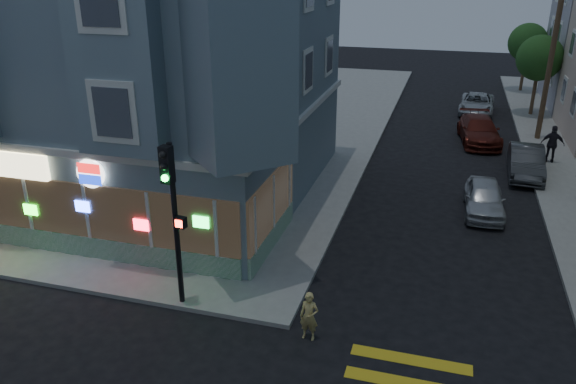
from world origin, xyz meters
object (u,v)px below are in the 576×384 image
at_px(pedestrian_b, 552,144).
at_px(street_tree_far, 528,43).
at_px(traffic_signal, 172,200).
at_px(running_child, 309,316).
at_px(parked_car_d, 477,104).
at_px(utility_pole, 551,59).
at_px(parked_car_c, 479,130).
at_px(parked_car_b, 526,162).
at_px(street_tree_near, 540,58).
at_px(parked_car_a, 484,198).

bearing_deg(pedestrian_b, street_tree_far, -83.62).
xyz_separation_m(pedestrian_b, traffic_signal, (-12.65, -17.41, 2.49)).
xyz_separation_m(running_child, parked_car_d, (4.97, 27.93, -0.05)).
xyz_separation_m(utility_pole, street_tree_far, (0.20, 14.00, -0.86)).
height_order(parked_car_c, parked_car_d, parked_car_c).
bearing_deg(running_child, parked_car_b, 67.42).
xyz_separation_m(pedestrian_b, parked_car_b, (-1.42, -2.19, -0.39)).
relative_size(street_tree_far, running_child, 3.63).
distance_m(running_child, parked_car_d, 28.37).
bearing_deg(street_tree_far, street_tree_near, -90.00).
height_order(parked_car_c, traffic_signal, traffic_signal).
distance_m(parked_car_b, traffic_signal, 19.13).
relative_size(street_tree_near, parked_car_d, 1.09).
height_order(street_tree_near, traffic_signal, street_tree_near).
distance_m(running_child, parked_car_a, 11.52).
bearing_deg(parked_car_a, street_tree_near, 77.28).
height_order(parked_car_a, parked_car_d, parked_car_d).
xyz_separation_m(utility_pole, street_tree_near, (0.20, 6.00, -0.86)).
height_order(parked_car_d, traffic_signal, traffic_signal).
relative_size(running_child, parked_car_a, 0.37).
height_order(parked_car_b, parked_car_d, parked_car_b).
relative_size(running_child, parked_car_c, 0.29).
bearing_deg(parked_car_d, street_tree_near, 7.63).
distance_m(utility_pole, parked_car_b, 7.86).
bearing_deg(parked_car_a, parked_car_b, 66.72).
distance_m(street_tree_near, parked_car_a, 18.46).
xyz_separation_m(street_tree_near, street_tree_far, (0.00, 8.00, 0.00)).
height_order(running_child, parked_car_a, running_child).
distance_m(street_tree_near, pedestrian_b, 10.79).
relative_size(parked_car_d, traffic_signal, 0.95).
distance_m(utility_pole, parked_car_c, 5.47).
relative_size(parked_car_c, parked_car_d, 1.05).
relative_size(running_child, parked_car_b, 0.33).
bearing_deg(parked_car_b, street_tree_near, 85.20).
height_order(running_child, parked_car_b, parked_car_b).
xyz_separation_m(parked_car_a, traffic_signal, (-9.13, -10.02, 2.94)).
xyz_separation_m(utility_pole, parked_car_b, (-1.30, -6.60, -4.06)).
bearing_deg(parked_car_d, parked_car_a, -86.61).
distance_m(parked_car_a, parked_car_d, 17.54).
relative_size(parked_car_a, parked_car_c, 0.77).
height_order(street_tree_near, parked_car_b, street_tree_near).
bearing_deg(parked_car_d, pedestrian_b, -67.46).
bearing_deg(pedestrian_b, utility_pole, -81.77).
xyz_separation_m(parked_car_c, traffic_signal, (-9.13, -20.42, 2.87)).
bearing_deg(parked_car_a, parked_car_d, 88.71).
height_order(street_tree_far, running_child, street_tree_far).
height_order(pedestrian_b, parked_car_b, pedestrian_b).
relative_size(utility_pole, street_tree_near, 1.70).
height_order(street_tree_far, parked_car_b, street_tree_far).
distance_m(street_tree_far, traffic_signal, 38.02).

